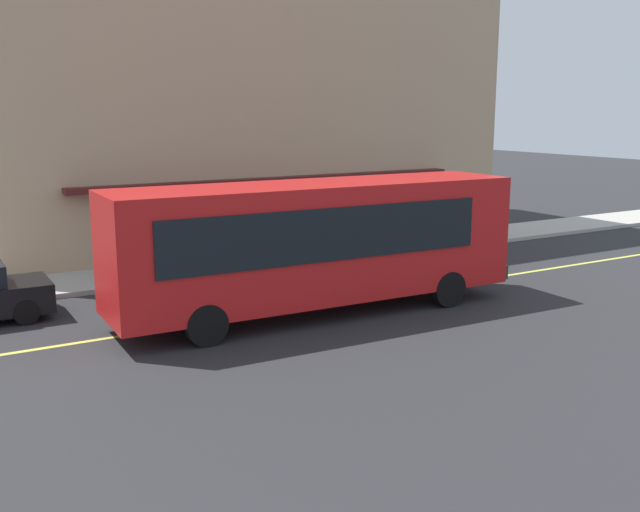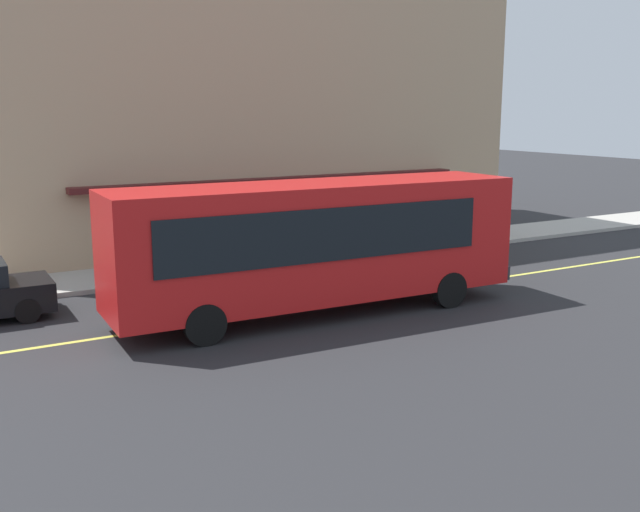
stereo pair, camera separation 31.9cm
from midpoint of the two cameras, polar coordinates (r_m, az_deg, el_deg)
ground at (r=20.09m, az=-0.75°, el=-4.05°), size 120.00×120.00×0.00m
sidewalk at (r=25.18m, az=-7.16°, el=-0.76°), size 80.00×2.87×0.15m
lane_centre_stripe at (r=20.09m, az=-0.75°, el=-4.04°), size 36.00×0.16×0.01m
storefront_building at (r=31.80m, az=-7.29°, el=14.04°), size 21.86×10.88×13.70m
bus at (r=19.07m, az=0.34°, el=1.23°), size 11.20×2.87×3.50m
car_maroon at (r=24.54m, az=3.29°, el=0.57°), size 4.38×2.01×1.52m
car_white at (r=22.02m, az=-9.19°, el=-0.82°), size 4.32×1.91×1.52m
pedestrian_mid_block at (r=26.32m, az=-5.85°, el=2.25°), size 0.34×0.34×1.72m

